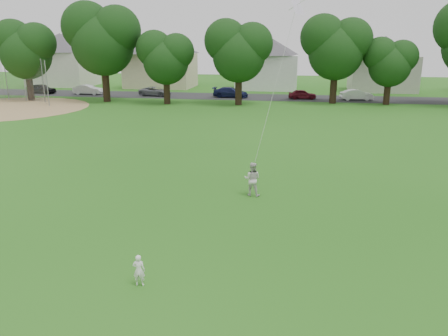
% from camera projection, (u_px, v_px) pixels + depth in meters
% --- Properties ---
extents(ground, '(160.00, 160.00, 0.00)m').
position_uv_depth(ground, '(151.00, 247.00, 14.71)').
color(ground, '#225F15').
rests_on(ground, ground).
extents(street, '(90.00, 7.00, 0.01)m').
position_uv_depth(street, '(261.00, 97.00, 54.48)').
color(street, '#2D2D30').
rests_on(street, ground).
extents(dirt_infield, '(18.00, 18.00, 0.02)m').
position_uv_depth(dirt_infield, '(0.00, 108.00, 45.40)').
color(dirt_infield, '#9E7F51').
rests_on(dirt_infield, ground).
extents(toddler, '(0.37, 0.27, 0.95)m').
position_uv_depth(toddler, '(139.00, 270.00, 12.25)').
color(toddler, white).
rests_on(toddler, ground).
extents(older_boy, '(0.80, 0.65, 1.53)m').
position_uv_depth(older_boy, '(252.00, 179.00, 19.42)').
color(older_boy, silver).
rests_on(older_boy, ground).
extents(kite, '(1.19, 0.88, 7.42)m').
position_uv_depth(kite, '(273.00, 93.00, 18.37)').
color(kite, white).
rests_on(kite, ground).
extents(baseball_backstop, '(10.65, 4.04, 4.80)m').
position_uv_depth(baseball_backstop, '(20.00, 80.00, 49.86)').
color(baseball_backstop, gray).
rests_on(baseball_backstop, ground).
extents(tree_row, '(80.07, 9.75, 11.32)m').
position_uv_depth(tree_row, '(267.00, 44.00, 46.75)').
color(tree_row, black).
rests_on(tree_row, ground).
extents(parked_cars, '(44.43, 2.44, 1.28)m').
position_uv_depth(parked_cars, '(185.00, 92.00, 54.89)').
color(parked_cars, black).
rests_on(parked_cars, ground).
extents(house_row, '(77.13, 13.88, 9.82)m').
position_uv_depth(house_row, '(265.00, 56.00, 62.70)').
color(house_row, silver).
rests_on(house_row, ground).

